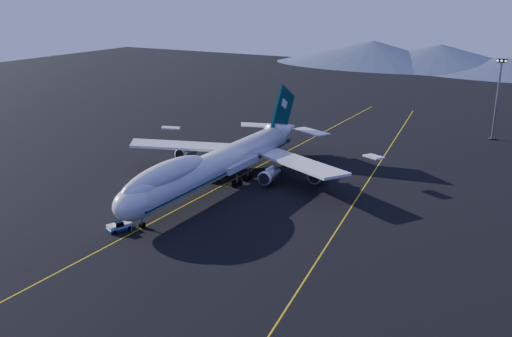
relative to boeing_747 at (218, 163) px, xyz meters
The scene contains 6 objects.
ground 5.81m from the boeing_747, 90.00° to the right, with size 500.00×500.00×0.00m, color black.
taxiway_line_main 5.80m from the boeing_747, 90.00° to the right, with size 0.25×220.00×0.01m, color #DBBD0C.
taxiway_line_side 32.14m from the boeing_747, 18.38° to the left, with size 0.25×200.00×0.01m, color #DBBD0C.
boeing_747 is the anchor object (origin of this frame).
pushback_tug 30.14m from the boeing_747, 95.80° to the right, with size 3.87×5.10×1.99m.
floodlight_mast 92.02m from the boeing_747, 58.38° to the left, with size 2.99×2.24×24.20m.
Camera 1 is at (68.19, -103.15, 43.27)m, focal length 40.00 mm.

